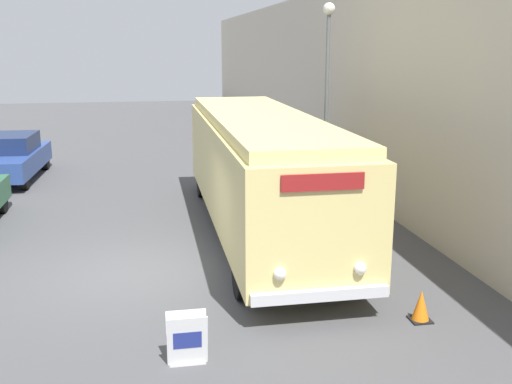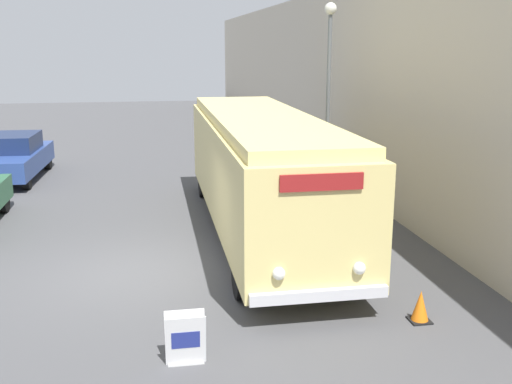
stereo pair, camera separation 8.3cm
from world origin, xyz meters
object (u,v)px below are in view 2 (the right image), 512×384
(streetlamp, at_px, (329,72))
(traffic_cone, at_px, (420,306))
(vintage_bus, at_px, (261,167))
(parked_car_mid, at_px, (16,157))
(sign_board, at_px, (185,339))

(streetlamp, relative_size, traffic_cone, 10.46)
(vintage_bus, height_order, traffic_cone, vintage_bus)
(vintage_bus, bearing_deg, parked_car_mid, 134.11)
(traffic_cone, bearing_deg, vintage_bus, 108.12)
(vintage_bus, xyz_separation_m, sign_board, (-2.30, -6.21, -1.32))
(sign_board, xyz_separation_m, traffic_cone, (4.10, 0.72, -0.12))
(sign_board, height_order, parked_car_mid, parked_car_mid)
(parked_car_mid, bearing_deg, streetlamp, -20.57)
(sign_board, height_order, traffic_cone, sign_board)
(vintage_bus, distance_m, sign_board, 6.75)
(vintage_bus, relative_size, traffic_cone, 19.27)
(sign_board, bearing_deg, parked_car_mid, 110.37)
(sign_board, relative_size, parked_car_mid, 0.17)
(streetlamp, height_order, traffic_cone, streetlamp)
(traffic_cone, bearing_deg, streetlamp, 84.12)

